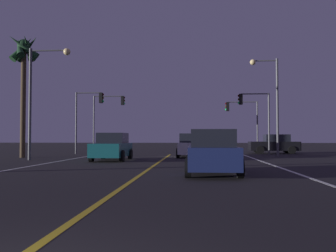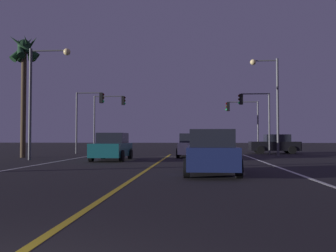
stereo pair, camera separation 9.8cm
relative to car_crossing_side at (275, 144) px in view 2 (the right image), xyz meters
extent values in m
cube|color=silver|center=(-3.17, -19.35, -0.82)|extent=(0.16, 33.53, 0.01)
cube|color=gold|center=(-9.18, -19.35, -0.82)|extent=(0.16, 33.53, 0.01)
cylinder|color=black|center=(-1.41, -0.90, -0.48)|extent=(0.68, 0.22, 0.68)
cylinder|color=black|center=(-1.41, 0.90, -0.48)|extent=(0.68, 0.22, 0.68)
cylinder|color=black|center=(1.29, -0.90, -0.48)|extent=(0.68, 0.22, 0.68)
cylinder|color=black|center=(1.29, 0.90, -0.48)|extent=(0.68, 0.22, 0.68)
cube|color=black|center=(-0.06, 0.00, -0.16)|extent=(4.30, 1.80, 0.80)
cube|color=black|center=(0.19, 0.00, 0.56)|extent=(2.10, 1.60, 0.64)
cube|color=red|center=(2.04, -0.60, -0.06)|extent=(0.08, 0.24, 0.16)
cube|color=red|center=(2.04, 0.60, -0.06)|extent=(0.08, 0.24, 0.16)
cylinder|color=black|center=(-11.33, -12.21, -0.48)|extent=(0.22, 0.68, 0.68)
cylinder|color=black|center=(-13.13, -12.21, -0.48)|extent=(0.22, 0.68, 0.68)
cylinder|color=black|center=(-11.33, -9.51, -0.48)|extent=(0.22, 0.68, 0.68)
cylinder|color=black|center=(-13.13, -9.51, -0.48)|extent=(0.22, 0.68, 0.68)
cube|color=#145156|center=(-12.23, -10.86, -0.16)|extent=(1.80, 4.30, 0.80)
cube|color=black|center=(-12.23, -10.61, 0.56)|extent=(1.60, 2.10, 0.64)
cube|color=red|center=(-11.63, -8.76, -0.06)|extent=(0.24, 0.08, 0.16)
cube|color=red|center=(-12.83, -8.76, -0.06)|extent=(0.24, 0.08, 0.16)
cylinder|color=black|center=(-7.38, -17.39, -0.48)|extent=(0.22, 0.68, 0.68)
cylinder|color=black|center=(-5.58, -17.39, -0.48)|extent=(0.22, 0.68, 0.68)
cylinder|color=black|center=(-7.38, -20.09, -0.48)|extent=(0.22, 0.68, 0.68)
cylinder|color=black|center=(-5.58, -20.09, -0.48)|extent=(0.22, 0.68, 0.68)
cube|color=navy|center=(-6.48, -18.74, -0.16)|extent=(1.80, 4.30, 0.80)
cube|color=black|center=(-6.48, -18.99, 0.56)|extent=(1.60, 2.10, 0.64)
cube|color=red|center=(-7.08, -20.84, -0.06)|extent=(0.24, 0.08, 0.16)
cube|color=red|center=(-5.88, -20.84, -0.06)|extent=(0.24, 0.08, 0.16)
cylinder|color=black|center=(-8.29, -5.23, -0.48)|extent=(0.22, 0.68, 0.68)
cylinder|color=black|center=(-6.49, -5.23, -0.48)|extent=(0.22, 0.68, 0.68)
cylinder|color=black|center=(-8.29, -7.93, -0.48)|extent=(0.22, 0.68, 0.68)
cylinder|color=black|center=(-6.49, -7.93, -0.48)|extent=(0.22, 0.68, 0.68)
cube|color=silver|center=(-7.39, -6.58, -0.16)|extent=(1.80, 4.30, 0.80)
cube|color=black|center=(-7.39, -6.83, 0.56)|extent=(1.60, 2.10, 0.64)
cube|color=red|center=(-7.99, -8.68, -0.06)|extent=(0.24, 0.08, 0.16)
cube|color=red|center=(-6.79, -8.68, -0.06)|extent=(0.24, 0.08, 0.16)
cylinder|color=#4C4C51|center=(-0.89, -2.09, 1.76)|extent=(0.14, 0.14, 5.16)
cylinder|color=#4C4C51|center=(-2.06, -2.09, 4.29)|extent=(2.32, 0.10, 0.10)
cube|color=black|center=(-3.22, -2.09, 3.84)|extent=(0.28, 0.36, 0.90)
sphere|color=#3A0605|center=(-3.38, -2.09, 4.14)|extent=(0.20, 0.20, 0.20)
sphere|color=#3C2706|center=(-3.38, -2.09, 3.84)|extent=(0.20, 0.20, 0.20)
sphere|color=#19E059|center=(-3.38, -2.09, 3.54)|extent=(0.20, 0.20, 0.20)
cylinder|color=#4C4C51|center=(-17.46, -2.09, 1.87)|extent=(0.14, 0.14, 5.38)
cylinder|color=#4C4C51|center=(-16.36, -2.09, 4.51)|extent=(2.20, 0.10, 0.10)
cube|color=black|center=(-15.26, -2.09, 4.06)|extent=(0.28, 0.36, 0.90)
sphere|color=#3A0605|center=(-15.10, -2.09, 4.36)|extent=(0.20, 0.20, 0.20)
sphere|color=#3C2706|center=(-15.10, -2.09, 4.06)|extent=(0.20, 0.20, 0.20)
sphere|color=#19E059|center=(-15.10, -2.09, 3.76)|extent=(0.20, 0.20, 0.20)
cylinder|color=#4C4C51|center=(-0.89, 3.41, 1.69)|extent=(0.14, 0.14, 5.03)
cylinder|color=#4C4C51|center=(-2.35, 3.41, 4.16)|extent=(2.91, 0.10, 0.10)
cube|color=black|center=(-3.81, 3.41, 3.71)|extent=(0.28, 0.36, 0.90)
sphere|color=#3A0605|center=(-3.97, 3.41, 4.01)|extent=(0.20, 0.20, 0.20)
sphere|color=#3C2706|center=(-3.97, 3.41, 3.71)|extent=(0.20, 0.20, 0.20)
sphere|color=#19E059|center=(-3.97, 3.41, 3.41)|extent=(0.20, 0.20, 0.20)
cylinder|color=#4C4C51|center=(-17.46, 3.41, 2.04)|extent=(0.14, 0.14, 5.72)
cylinder|color=#4C4C51|center=(-15.97, 3.41, 4.85)|extent=(3.00, 0.10, 0.10)
cube|color=black|center=(-14.47, 3.41, 4.40)|extent=(0.28, 0.36, 0.90)
sphere|color=#3A0605|center=(-14.31, 3.41, 4.70)|extent=(0.20, 0.20, 0.20)
sphere|color=#3C2706|center=(-14.31, 3.41, 4.40)|extent=(0.20, 0.20, 0.20)
sphere|color=#19E059|center=(-14.31, 3.41, 4.10)|extent=(0.20, 0.20, 0.20)
cylinder|color=#4C4C51|center=(-17.45, -10.92, 2.70)|extent=(0.18, 0.18, 7.04)
cylinder|color=#4C4C51|center=(-16.28, -10.92, 6.07)|extent=(2.34, 0.10, 0.10)
sphere|color=#F9D88C|center=(-15.11, -10.92, 5.97)|extent=(0.44, 0.44, 0.44)
cylinder|color=#4C4C51|center=(-0.91, -5.24, 2.88)|extent=(0.18, 0.18, 7.40)
cylinder|color=#4C4C51|center=(-1.80, -5.24, 6.42)|extent=(1.80, 0.10, 0.10)
sphere|color=#F9D88C|center=(-2.70, -5.24, 6.32)|extent=(0.44, 0.44, 0.44)
cylinder|color=#473826|center=(-19.24, -8.22, 3.03)|extent=(0.36, 0.36, 7.71)
sphere|color=#19381E|center=(-19.24, -8.22, 7.14)|extent=(0.90, 0.90, 0.90)
cone|color=#19381E|center=(-18.94, -8.18, 6.99)|extent=(0.78, 2.07, 1.76)
cone|color=#19381E|center=(-19.12, -7.94, 6.99)|extent=(2.20, 1.39, 1.86)
cone|color=#19381E|center=(-19.46, -8.02, 6.99)|extent=(1.61, 1.72, 2.11)
cone|color=#19381E|center=(-19.48, -8.40, 6.99)|extent=(1.44, 1.64, 1.76)
cone|color=#19381E|center=(-19.15, -8.50, 6.99)|extent=(2.24, 1.20, 1.83)
camera|label=1|loc=(-7.17, -32.58, 0.56)|focal=38.19mm
camera|label=2|loc=(-7.07, -32.58, 0.56)|focal=38.19mm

